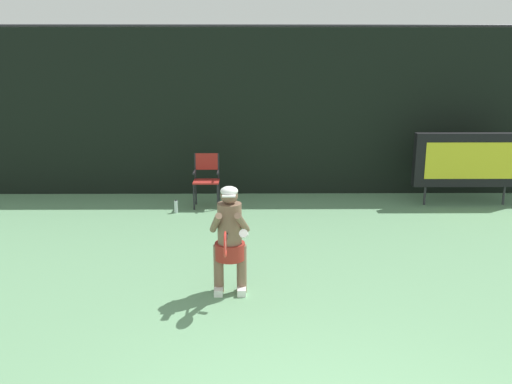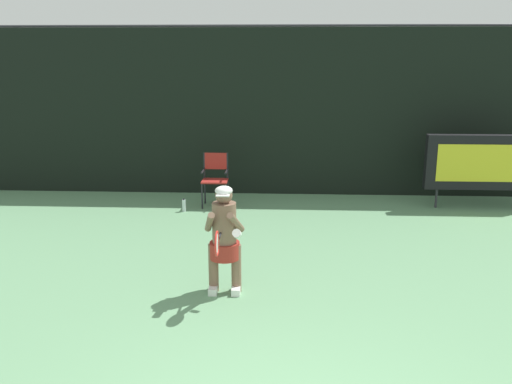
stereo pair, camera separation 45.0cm
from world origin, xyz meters
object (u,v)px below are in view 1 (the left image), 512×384
umpire_chair (207,177)px  water_bottle (176,207)px  tennis_racket (225,244)px  scoreboard (468,160)px  tennis_player (230,237)px

umpire_chair → water_bottle: 0.90m
umpire_chair → tennis_racket: umpire_chair is taller
scoreboard → tennis_player: bearing=-138.0°
tennis_racket → tennis_player: bearing=82.4°
umpire_chair → water_bottle: (-0.58, -0.48, -0.50)m
scoreboard → tennis_player: 6.33m
scoreboard → umpire_chair: scoreboard is taller
umpire_chair → scoreboard: bearing=0.6°
scoreboard → tennis_player: (-4.70, -4.24, -0.18)m
water_bottle → tennis_player: size_ratio=0.19×
scoreboard → water_bottle: size_ratio=8.30×
water_bottle → tennis_racket: tennis_racket is taller
tennis_player → water_bottle: bearing=108.2°
tennis_player → tennis_racket: 0.51m
water_bottle → tennis_player: (1.21, -3.70, 0.64)m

